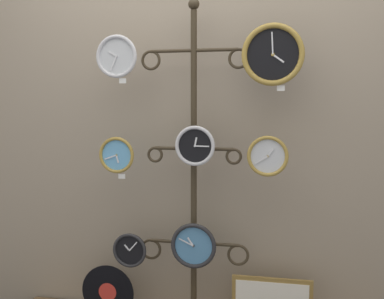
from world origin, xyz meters
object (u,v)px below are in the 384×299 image
clock_top_right (273,55)px  clock_middle_left (117,155)px  clock_bottom_left (130,250)px  clock_bottom_center (194,246)px  vinyl_record (108,292)px  clock_top_left (117,56)px  clock_middle_right (268,156)px  clock_middle_center (195,146)px  display_stand (194,233)px

clock_top_right → clock_middle_left: clock_top_right is taller
clock_bottom_left → clock_bottom_center: clock_bottom_center is taller
vinyl_record → clock_bottom_left: bearing=-8.7°
clock_top_left → clock_middle_right: bearing=0.4°
clock_top_right → clock_middle_left: (-0.87, -0.01, -0.55)m
clock_top_left → clock_bottom_left: (0.06, 0.00, -1.11)m
clock_middle_center → clock_bottom_left: size_ratio=1.09×
clock_middle_left → clock_top_right: bearing=0.4°
clock_middle_center → clock_bottom_left: (-0.39, 0.01, -0.62)m
clock_middle_left → clock_middle_center: (0.46, -0.01, 0.06)m
clock_top_right → clock_bottom_left: clock_top_right is taller
clock_bottom_center → vinyl_record: bearing=178.2°
clock_middle_right → vinyl_record: size_ratio=0.68×
display_stand → clock_middle_center: display_stand is taller
display_stand → clock_top_left: 1.10m
clock_bottom_center → vinyl_record: 0.62m
clock_middle_center → vinyl_record: (-0.54, 0.03, -0.89)m
display_stand → clock_middle_right: bearing=-11.7°
clock_top_left → clock_bottom_left: size_ratio=1.18×
clock_top_right → clock_top_left: bearing=-179.3°
clock_top_left → clock_top_right: bearing=0.7°
vinyl_record → clock_middle_center: bearing=-3.5°
clock_bottom_left → clock_middle_center: bearing=-1.4°
display_stand → clock_middle_left: 0.64m
vinyl_record → display_stand: bearing=7.7°
clock_top_right → clock_middle_right: size_ratio=1.48×
clock_top_right → vinyl_record: (-0.95, 0.01, -1.37)m
clock_middle_left → clock_bottom_center: size_ratio=0.80×
clock_middle_right → clock_bottom_left: size_ratio=1.09×
display_stand → vinyl_record: (-0.51, -0.07, -0.37)m
clock_middle_center → clock_bottom_center: 0.57m
display_stand → clock_bottom_left: bearing=-165.6°
clock_bottom_center → vinyl_record: clock_bottom_center is taller
clock_middle_center → vinyl_record: 1.04m
clock_top_right → vinyl_record: 1.67m
clock_top_left → clock_middle_right: clock_top_left is taller
clock_middle_center → vinyl_record: clock_middle_center is taller
clock_bottom_left → clock_bottom_center: size_ratio=0.78×
clock_middle_left → clock_middle_center: bearing=-1.6°
clock_middle_left → vinyl_record: size_ratio=0.64×
clock_top_left → clock_top_right: (0.86, 0.01, -0.01)m
clock_top_left → vinyl_record: size_ratio=0.74×
clock_bottom_left → clock_top_right: bearing=0.7°
clock_top_left → clock_top_right: 0.86m
clock_top_left → vinyl_record: bearing=165.0°
clock_top_right → clock_bottom_center: 1.13m
clock_middle_right → vinyl_record: 1.25m
clock_bottom_left → clock_top_left: bearing=-178.9°
display_stand → clock_middle_center: size_ratio=8.67×
clock_middle_left → clock_bottom_left: size_ratio=1.03×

